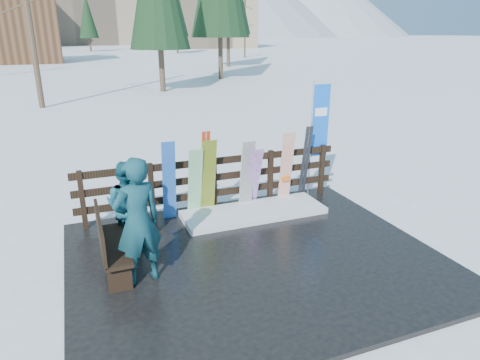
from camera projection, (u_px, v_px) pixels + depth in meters
name	position (u px, v px, depth m)	size (l,w,h in m)	color
ground	(255.00, 260.00, 7.21)	(700.00, 700.00, 0.00)	white
deck	(255.00, 258.00, 7.19)	(6.00, 5.00, 0.08)	black
fence	(214.00, 179.00, 8.90)	(5.60, 0.10, 1.15)	black
snow_patch	(254.00, 212.00, 8.79)	(2.93, 1.00, 0.12)	white
bench	(109.00, 242.00, 6.56)	(0.41, 1.50, 0.97)	black
snowboard_0	(169.00, 181.00, 8.31)	(0.26, 0.03, 1.64)	blue
snowboard_1	(195.00, 182.00, 8.52)	(0.28, 0.03, 1.48)	silver
snowboard_2	(208.00, 177.00, 8.60)	(0.30, 0.03, 1.62)	#BAD522
snowboard_3	(253.00, 178.00, 8.98)	(0.29, 0.03, 1.38)	silver
snowboard_4	(247.00, 175.00, 8.90)	(0.29, 0.03, 1.49)	black
snowboard_5	(286.00, 168.00, 9.20)	(0.27, 0.03, 1.60)	silver
ski_pair_a	(205.00, 173.00, 8.62)	(0.16, 0.29, 1.76)	#B83416
ski_pair_b	(305.00, 163.00, 9.42)	(0.17, 0.27, 1.68)	black
rental_flag	(318.00, 125.00, 9.48)	(0.45, 0.04, 2.60)	silver
person_front	(138.00, 222.00, 6.17)	(0.71, 0.47, 1.94)	#145A54
person_back	(127.00, 205.00, 7.28)	(0.75, 0.59, 1.55)	#144E61
resort_buildings	(75.00, 5.00, 105.84)	(73.00, 87.60, 22.60)	tan
trees	(128.00, 10.00, 49.18)	(41.99, 68.92, 13.38)	#382B1E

